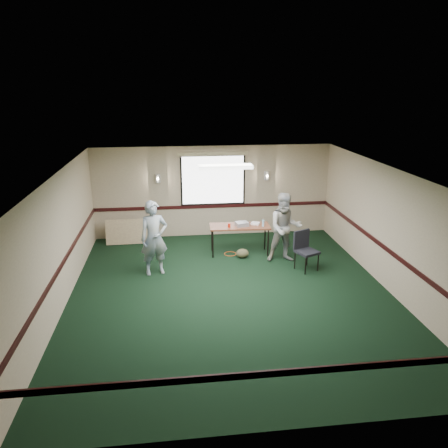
{
  "coord_description": "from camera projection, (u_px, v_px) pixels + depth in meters",
  "views": [
    {
      "loc": [
        -1.21,
        -8.56,
        4.41
      ],
      "look_at": [
        0.0,
        1.3,
        1.2
      ],
      "focal_mm": 35.0,
      "sensor_mm": 36.0,
      "label": 1
    }
  ],
  "objects": [
    {
      "name": "game_console",
      "position": [
        255.0,
        223.0,
        11.71
      ],
      "size": [
        0.27,
        0.25,
        0.05
      ],
      "primitive_type": "cube",
      "rotation": [
        0.0,
        0.0,
        -0.47
      ],
      "color": "white",
      "rests_on": "folding_table"
    },
    {
      "name": "red_cup",
      "position": [
        229.0,
        225.0,
        11.46
      ],
      "size": [
        0.07,
        0.07,
        0.11
      ],
      "primitive_type": "cylinder",
      "color": "#B71E0C",
      "rests_on": "folding_table"
    },
    {
      "name": "water_bottle",
      "position": [
        263.0,
        223.0,
        11.52
      ],
      "size": [
        0.05,
        0.05,
        0.18
      ],
      "primitive_type": "cylinder",
      "color": "#88C1DF",
      "rests_on": "folding_table"
    },
    {
      "name": "projector",
      "position": [
        242.0,
        224.0,
        11.58
      ],
      "size": [
        0.37,
        0.33,
        0.11
      ],
      "primitive_type": "cube",
      "rotation": [
        0.0,
        0.0,
        0.2
      ],
      "color": "gray",
      "rests_on": "folding_table"
    },
    {
      "name": "duffel_bag",
      "position": [
        242.0,
        253.0,
        11.54
      ],
      "size": [
        0.4,
        0.35,
        0.24
      ],
      "primitive_type": "ellipsoid",
      "rotation": [
        0.0,
        0.0,
        -0.3
      ],
      "color": "#484729",
      "rests_on": "ground"
    },
    {
      "name": "person_right",
      "position": [
        285.0,
        228.0,
        11.12
      ],
      "size": [
        0.92,
        0.73,
        1.8
      ],
      "primitive_type": "imported",
      "rotation": [
        0.0,
        0.0,
        -0.06
      ],
      "color": "slate",
      "rests_on": "ground"
    },
    {
      "name": "person_left",
      "position": [
        154.0,
        238.0,
        10.37
      ],
      "size": [
        0.75,
        0.58,
        1.81
      ],
      "primitive_type": "imported",
      "rotation": [
        0.0,
        0.0,
        0.25
      ],
      "color": "#3F5D8C",
      "rests_on": "ground"
    },
    {
      "name": "folding_table",
      "position": [
        240.0,
        228.0,
        11.64
      ],
      "size": [
        1.62,
        0.71,
        0.8
      ],
      "rotation": [
        0.0,
        0.0,
        -0.05
      ],
      "color": "#4F2816",
      "rests_on": "ground"
    },
    {
      "name": "ground",
      "position": [
        231.0,
        294.0,
        9.58
      ],
      "size": [
        8.0,
        8.0,
        0.0
      ],
      "primitive_type": "plane",
      "color": "black",
      "rests_on": "ground"
    },
    {
      "name": "folded_table",
      "position": [
        131.0,
        232.0,
        12.51
      ],
      "size": [
        1.4,
        0.24,
        0.71
      ],
      "primitive_type": "cube",
      "rotation": [
        -0.21,
        0.0,
        0.02
      ],
      "color": "#9F7F62",
      "rests_on": "ground"
    },
    {
      "name": "cable_coil",
      "position": [
        230.0,
        254.0,
        11.81
      ],
      "size": [
        0.37,
        0.37,
        0.02
      ],
      "primitive_type": "torus",
      "rotation": [
        0.0,
        0.0,
        -0.12
      ],
      "color": "#E25B1C",
      "rests_on": "ground"
    },
    {
      "name": "conference_chair",
      "position": [
        305.0,
        247.0,
        10.74
      ],
      "size": [
        0.63,
        0.64,
        0.97
      ],
      "rotation": [
        0.0,
        0.0,
        0.42
      ],
      "color": "black",
      "rests_on": "ground"
    },
    {
      "name": "room_shell",
      "position": [
        220.0,
        200.0,
        11.1
      ],
      "size": [
        8.0,
        8.02,
        8.0
      ],
      "color": "tan",
      "rests_on": "ground"
    }
  ]
}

